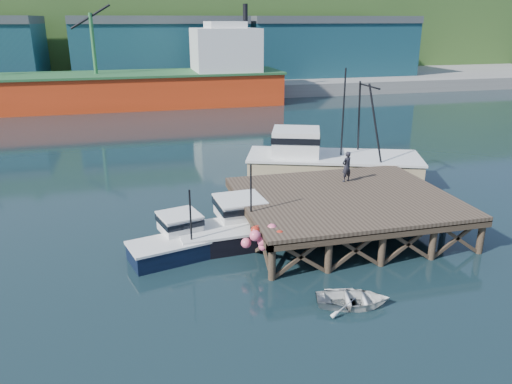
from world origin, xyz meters
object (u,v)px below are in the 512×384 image
object	(u,v)px
trawler	(330,161)
dinghy	(353,299)
boat_navy	(186,240)
boat_black	(245,226)
dockworker	(347,167)

from	to	relation	value
trawler	dinghy	world-z (taller)	trawler
boat_navy	dinghy	bearing A→B (deg)	-62.12
boat_black	dockworker	size ratio (longest dim) A/B	4.04
trawler	dockworker	distance (m)	6.22
boat_black	trawler	bearing A→B (deg)	40.67
boat_navy	dinghy	world-z (taller)	boat_navy
boat_navy	trawler	xyz separation A→B (m)	(11.84, 9.14, 0.98)
boat_navy	dinghy	size ratio (longest dim) A/B	2.04
trawler	dinghy	bearing A→B (deg)	-88.57
boat_black	trawler	distance (m)	11.94
boat_black	dockworker	distance (m)	7.80
boat_navy	dinghy	xyz separation A→B (m)	(6.33, -6.96, -0.44)
boat_black	dinghy	xyz separation A→B (m)	(2.94, -7.71, -0.53)
boat_navy	dockworker	bearing A→B (deg)	2.80
boat_navy	trawler	world-z (taller)	trawler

